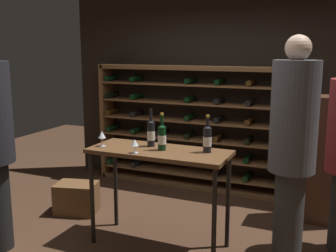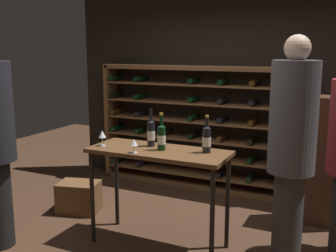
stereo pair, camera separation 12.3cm
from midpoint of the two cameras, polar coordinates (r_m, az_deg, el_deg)
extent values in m
plane|color=#472D1E|center=(4.25, -0.16, -16.61)|extent=(10.12, 10.12, 0.00)
cube|color=black|center=(5.73, 8.78, 5.38)|extent=(4.63, 0.10, 2.86)
cube|color=brown|center=(6.35, -7.37, 0.82)|extent=(0.06, 0.32, 1.73)
cube|color=brown|center=(5.41, 17.83, -1.37)|extent=(0.06, 0.32, 1.73)
cube|color=brown|center=(5.64, 4.32, 8.18)|extent=(2.73, 0.32, 0.06)
cube|color=brown|center=(5.95, 4.09, -8.12)|extent=(2.73, 0.32, 0.06)
cube|color=brown|center=(5.90, 4.11, -6.62)|extent=(2.65, 0.32, 0.02)
cylinder|color=black|center=(6.43, -6.48, -4.68)|extent=(0.08, 0.30, 0.08)
cylinder|color=black|center=(6.23, -3.16, -5.15)|extent=(0.08, 0.30, 0.08)
cylinder|color=black|center=(5.75, 8.07, -6.59)|extent=(0.08, 0.30, 0.08)
cylinder|color=black|center=(5.65, 12.18, -7.06)|extent=(0.08, 0.30, 0.08)
cylinder|color=black|center=(5.58, 16.44, -7.50)|extent=(0.08, 0.30, 0.08)
cube|color=brown|center=(5.83, 4.15, -4.23)|extent=(2.65, 0.32, 0.02)
cylinder|color=#4C3314|center=(6.37, -6.53, -2.47)|extent=(0.08, 0.30, 0.08)
cylinder|color=black|center=(5.98, 0.38, -3.28)|extent=(0.08, 0.30, 0.08)
cylinder|color=#4C3314|center=(5.68, 8.14, -4.13)|extent=(0.08, 0.30, 0.08)
cylinder|color=black|center=(5.58, 12.29, -4.56)|extent=(0.08, 0.30, 0.08)
cylinder|color=black|center=(5.50, 16.58, -4.98)|extent=(0.08, 0.30, 0.08)
cube|color=brown|center=(5.77, 4.18, -1.78)|extent=(2.65, 0.32, 0.02)
cylinder|color=black|center=(6.31, -6.58, -0.21)|extent=(0.08, 0.30, 0.08)
cylinder|color=black|center=(6.10, -3.21, -0.54)|extent=(0.08, 0.30, 0.08)
cylinder|color=black|center=(5.92, 0.38, -0.88)|extent=(0.08, 0.30, 0.08)
cylinder|color=black|center=(5.76, 4.19, -1.24)|extent=(0.08, 0.30, 0.08)
cylinder|color=#4C3314|center=(5.62, 8.20, -1.62)|extent=(0.08, 0.30, 0.08)
cylinder|color=black|center=(5.52, 12.39, -2.00)|extent=(0.08, 0.30, 0.08)
cylinder|color=black|center=(5.44, 16.72, -2.39)|extent=(0.08, 0.30, 0.08)
cube|color=brown|center=(5.72, 4.22, 0.72)|extent=(2.65, 0.32, 0.02)
cylinder|color=#4C3314|center=(6.27, -6.63, 2.08)|extent=(0.08, 0.30, 0.08)
cylinder|color=black|center=(6.06, -3.24, 1.83)|extent=(0.08, 0.30, 0.08)
cylinder|color=black|center=(5.71, 4.23, 1.26)|extent=(0.08, 0.30, 0.08)
cylinder|color=black|center=(5.57, 8.27, 0.95)|extent=(0.08, 0.30, 0.08)
cylinder|color=#4C3314|center=(5.47, 12.50, 0.61)|extent=(0.08, 0.30, 0.08)
cylinder|color=black|center=(5.39, 16.87, 0.26)|extent=(0.08, 0.30, 0.08)
cube|color=brown|center=(5.68, 4.25, 3.26)|extent=(2.65, 0.32, 0.02)
cylinder|color=black|center=(6.24, -6.68, 4.40)|extent=(0.08, 0.30, 0.08)
cylinder|color=black|center=(6.02, -3.27, 4.23)|extent=(0.08, 0.30, 0.08)
cylinder|color=black|center=(5.67, 4.26, 3.81)|extent=(0.08, 0.30, 0.08)
cylinder|color=black|center=(5.54, 8.35, 3.55)|extent=(0.08, 0.30, 0.08)
cylinder|color=black|center=(5.43, 12.61, 3.26)|extent=(0.08, 0.30, 0.08)
cylinder|color=black|center=(5.35, 17.02, 2.94)|extent=(0.08, 0.30, 0.08)
cube|color=brown|center=(5.65, 4.29, 5.82)|extent=(2.65, 0.32, 0.02)
cylinder|color=black|center=(6.21, -6.73, 6.74)|extent=(0.08, 0.30, 0.08)
cylinder|color=black|center=(6.00, -3.29, 6.65)|extent=(0.08, 0.30, 0.08)
cylinder|color=black|center=(5.65, 4.30, 6.38)|extent=(0.08, 0.30, 0.08)
cylinder|color=black|center=(5.51, 8.42, 6.18)|extent=(0.08, 0.30, 0.08)
cylinder|color=#4C3314|center=(5.40, 12.72, 5.95)|extent=(0.08, 0.30, 0.08)
cylinder|color=black|center=(5.33, 17.17, 5.66)|extent=(0.08, 0.30, 0.08)
cube|color=brown|center=(3.95, -0.45, -3.64)|extent=(1.38, 0.56, 0.04)
cylinder|color=black|center=(4.23, -9.79, -9.88)|extent=(0.04, 0.04, 0.95)
cylinder|color=black|center=(3.69, 7.20, -12.99)|extent=(0.04, 0.04, 0.95)
cylinder|color=black|center=(4.58, -6.48, -8.13)|extent=(0.04, 0.04, 0.95)
cylinder|color=black|center=(4.09, 9.24, -10.57)|extent=(0.04, 0.04, 0.95)
cylinder|color=#323232|center=(3.90, 17.35, -12.48)|extent=(0.27, 0.27, 0.90)
cylinder|color=#4C4C51|center=(3.64, 18.17, 1.15)|extent=(0.41, 0.41, 0.97)
sphere|color=beige|center=(3.60, 18.73, 10.38)|extent=(0.22, 0.22, 0.22)
cube|color=brown|center=(5.10, -11.74, -9.77)|extent=(0.55, 0.45, 0.37)
cube|color=#4C2D1E|center=(4.90, 21.87, -4.59)|extent=(0.44, 0.36, 1.45)
cylinder|color=black|center=(3.84, 6.37, -2.03)|extent=(0.08, 0.08, 0.24)
cone|color=black|center=(3.81, 6.41, -0.12)|extent=(0.08, 0.08, 0.03)
cylinder|color=black|center=(3.80, 6.43, 0.63)|extent=(0.03, 0.03, 0.08)
cylinder|color=#B7932D|center=(3.79, 6.44, 1.36)|extent=(0.03, 0.03, 0.02)
cylinder|color=silver|center=(3.84, 6.37, -2.20)|extent=(0.08, 0.08, 0.09)
cylinder|color=black|center=(3.91, -0.03, -1.76)|extent=(0.08, 0.08, 0.23)
cone|color=black|center=(3.88, -0.03, 0.07)|extent=(0.08, 0.08, 0.03)
cylinder|color=black|center=(3.87, -0.03, 0.89)|extent=(0.03, 0.03, 0.09)
cylinder|color=#B7932D|center=(3.86, -0.03, 1.69)|extent=(0.03, 0.03, 0.02)
cylinder|color=silver|center=(3.91, -0.03, -1.93)|extent=(0.08, 0.08, 0.09)
cylinder|color=black|center=(4.06, -1.54, -1.16)|extent=(0.08, 0.08, 0.25)
cone|color=black|center=(4.04, -1.55, 0.71)|extent=(0.08, 0.08, 0.03)
cylinder|color=black|center=(4.03, -1.55, 1.50)|extent=(0.03, 0.03, 0.09)
cylinder|color=black|center=(4.02, -1.56, 2.26)|extent=(0.03, 0.03, 0.02)
cylinder|color=silver|center=(4.07, -1.54, -1.33)|extent=(0.08, 0.08, 0.09)
cylinder|color=silver|center=(3.84, -3.89, -3.75)|extent=(0.07, 0.07, 0.00)
cylinder|color=silver|center=(3.83, -3.90, -3.24)|extent=(0.01, 0.01, 0.06)
cone|color=silver|center=(3.82, -3.91, -2.32)|extent=(0.07, 0.07, 0.06)
cylinder|color=#590A14|center=(3.82, -3.91, -2.52)|extent=(0.04, 0.04, 0.02)
cylinder|color=silver|center=(4.15, -8.35, -2.74)|extent=(0.07, 0.07, 0.00)
cylinder|color=silver|center=(4.14, -8.37, -2.16)|extent=(0.01, 0.01, 0.08)
cone|color=silver|center=(4.12, -8.40, -1.13)|extent=(0.07, 0.07, 0.07)
cylinder|color=#590A14|center=(4.12, -8.39, -1.34)|extent=(0.04, 0.04, 0.03)
camera|label=1|loc=(0.06, -89.13, 0.17)|focal=43.31mm
camera|label=2|loc=(0.06, 90.87, -0.17)|focal=43.31mm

